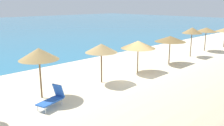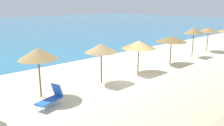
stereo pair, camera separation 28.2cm
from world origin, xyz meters
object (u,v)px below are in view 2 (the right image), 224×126
at_px(lounge_chair_1, 51,98).
at_px(cooler_box, 151,86).
at_px(beach_umbrella_4, 101,48).
at_px(beach_umbrella_6, 171,39).
at_px(beach_umbrella_5, 139,45).
at_px(beach_umbrella_8, 209,30).
at_px(beach_umbrella_3, 38,54).
at_px(beach_umbrella_7, 194,31).

xyz_separation_m(lounge_chair_1, cooler_box, (5.84, -1.82, -0.31)).
distance_m(beach_umbrella_4, cooler_box, 3.98).
bearing_deg(beach_umbrella_6, beach_umbrella_5, 177.54).
bearing_deg(beach_umbrella_8, beach_umbrella_6, -176.05).
bearing_deg(cooler_box, beach_umbrella_3, 149.50).
relative_size(beach_umbrella_4, beach_umbrella_7, 0.91).
relative_size(lounge_chair_1, cooler_box, 3.01).
relative_size(beach_umbrella_5, beach_umbrella_6, 0.97).
bearing_deg(beach_umbrella_8, cooler_box, -166.97).
bearing_deg(lounge_chair_1, beach_umbrella_5, -97.95).
bearing_deg(beach_umbrella_5, beach_umbrella_6, -2.46).
bearing_deg(beach_umbrella_4, beach_umbrella_8, 1.03).
bearing_deg(beach_umbrella_3, beach_umbrella_8, -0.15).
relative_size(beach_umbrella_3, beach_umbrella_8, 1.09).
bearing_deg(beach_umbrella_6, cooler_box, -156.22).
relative_size(beach_umbrella_3, cooler_box, 5.34).
bearing_deg(beach_umbrella_8, lounge_chair_1, -175.83).
height_order(beach_umbrella_6, beach_umbrella_7, beach_umbrella_7).
height_order(beach_umbrella_5, beach_umbrella_8, beach_umbrella_8).
relative_size(beach_umbrella_7, cooler_box, 5.45).
height_order(beach_umbrella_3, beach_umbrella_5, beach_umbrella_3).
relative_size(beach_umbrella_5, beach_umbrella_7, 0.90).
xyz_separation_m(beach_umbrella_3, beach_umbrella_7, (15.94, -0.42, 0.09)).
distance_m(beach_umbrella_3, beach_umbrella_5, 7.80).
distance_m(beach_umbrella_4, beach_umbrella_6, 7.66).
relative_size(beach_umbrella_4, cooler_box, 4.94).
bearing_deg(beach_umbrella_6, beach_umbrella_7, 2.55).
height_order(beach_umbrella_4, cooler_box, beach_umbrella_4).
xyz_separation_m(beach_umbrella_7, lounge_chair_1, (-16.12, -1.09, -2.12)).
height_order(beach_umbrella_6, cooler_box, beach_umbrella_6).
bearing_deg(beach_umbrella_4, cooler_box, -64.01).
xyz_separation_m(beach_umbrella_6, cooler_box, (-6.19, -2.73, -2.04)).
xyz_separation_m(beach_umbrella_5, lounge_chair_1, (-7.97, -1.08, -1.69)).
bearing_deg(cooler_box, beach_umbrella_7, 15.80).
bearing_deg(beach_umbrella_3, cooler_box, -30.50).
height_order(beach_umbrella_3, beach_umbrella_4, beach_umbrella_3).
height_order(beach_umbrella_4, beach_umbrella_8, beach_umbrella_4).
xyz_separation_m(beach_umbrella_3, cooler_box, (5.65, -3.33, -2.34)).
bearing_deg(beach_umbrella_8, beach_umbrella_7, -174.57).
bearing_deg(beach_umbrella_4, beach_umbrella_7, -0.43).
distance_m(beach_umbrella_3, beach_umbrella_4, 4.21).
bearing_deg(beach_umbrella_4, beach_umbrella_5, -1.54).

